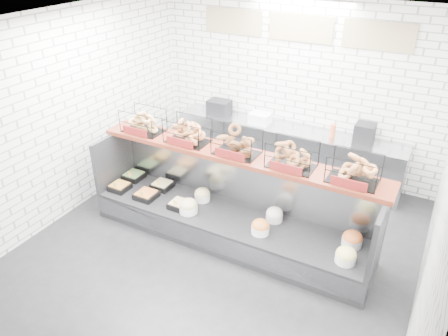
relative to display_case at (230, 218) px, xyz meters
The scene contains 5 objects.
ground 0.47m from the display_case, 89.80° to the right, with size 5.50×5.50×0.00m, color black.
room_shell 1.75m from the display_case, 89.73° to the left, with size 5.02×5.51×3.01m.
display_case is the anchor object (origin of this frame).
bagel_shelf 1.08m from the display_case, 89.93° to the left, with size 4.10×0.50×0.40m.
prep_counter 2.09m from the display_case, 90.11° to the left, with size 4.00×0.60×1.20m.
Camera 1 is at (2.31, -4.11, 3.88)m, focal length 35.00 mm.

